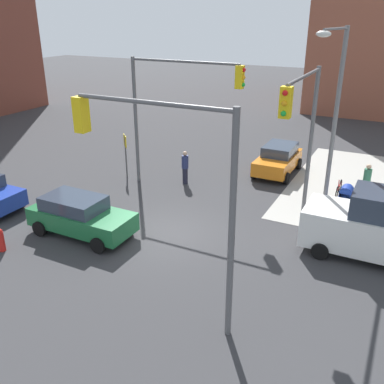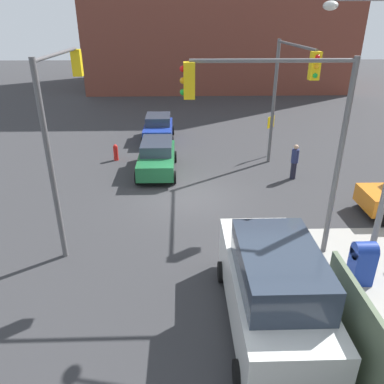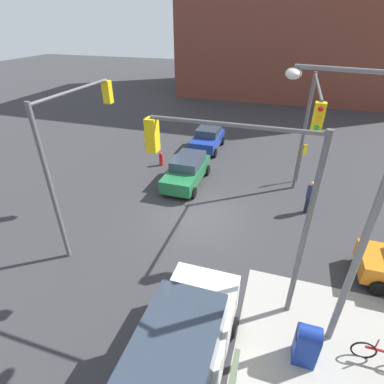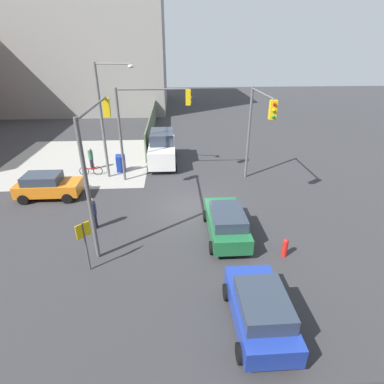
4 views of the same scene
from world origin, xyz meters
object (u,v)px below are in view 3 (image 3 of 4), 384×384
street_lamp_corner (356,212)px  coupe_blue (208,138)px  traffic_signal_nw_corner (309,123)px  coupe_green (187,170)px  bicycle_leaning_on_fence (383,355)px  traffic_signal_ne_corner (244,186)px  fire_hydrant (161,159)px  traffic_signal_se_corner (75,138)px  pedestrian_waiting (309,197)px  van_white_delivery (181,357)px  mailbox_blue (307,343)px

street_lamp_corner → coupe_blue: bearing=-152.1°
traffic_signal_nw_corner → coupe_green: traffic_signal_nw_corner is taller
bicycle_leaning_on_fence → coupe_green: bearing=-134.5°
street_lamp_corner → bicycle_leaning_on_fence: bearing=75.0°
traffic_signal_nw_corner → traffic_signal_ne_corner: same height
traffic_signal_ne_corner → fire_hydrant: traffic_signal_ne_corner is taller
traffic_signal_nw_corner → traffic_signal_se_corner: (4.82, -9.00, -0.06)m
street_lamp_corner → bicycle_leaning_on_fence: 4.72m
fire_hydrant → coupe_green: coupe_green is taller
traffic_signal_nw_corner → coupe_blue: (-6.63, -6.45, -3.82)m
fire_hydrant → coupe_green: (1.81, 2.46, 0.36)m
traffic_signal_ne_corner → pedestrian_waiting: bearing=158.1°
fire_hydrant → van_white_delivery: (12.94, 6.00, 0.79)m
traffic_signal_nw_corner → street_lamp_corner: 7.38m
van_white_delivery → coupe_green: bearing=-162.4°
fire_hydrant → traffic_signal_nw_corner: bearing=72.1°
traffic_signal_nw_corner → traffic_signal_ne_corner: 6.96m
coupe_green → coupe_blue: 5.65m
pedestrian_waiting → coupe_blue: bearing=-55.9°
street_lamp_corner → pedestrian_waiting: bearing=-178.1°
traffic_signal_se_corner → fire_hydrant: (-7.62, 0.30, -4.11)m
street_lamp_corner → coupe_blue: 16.26m
mailbox_blue → bicycle_leaning_on_fence: mailbox_blue is taller
street_lamp_corner → mailbox_blue: bearing=-22.2°
traffic_signal_ne_corner → pedestrian_waiting: traffic_signal_ne_corner is taller
traffic_signal_nw_corner → pedestrian_waiting: (0.20, 0.70, -3.72)m
coupe_blue → van_white_delivery: van_white_delivery is taller
traffic_signal_se_corner → street_lamp_corner: (2.51, 9.94, 0.10)m
van_white_delivery → bicycle_leaning_on_fence: size_ratio=3.09×
traffic_signal_nw_corner → van_white_delivery: bearing=-14.9°
traffic_signal_se_corner → mailbox_blue: bearing=69.4°
coupe_green → van_white_delivery: van_white_delivery is taller
van_white_delivery → bicycle_leaning_on_fence: (-2.34, 5.40, -0.93)m
coupe_blue → pedestrian_waiting: size_ratio=2.11×
coupe_green → coupe_blue: size_ratio=1.15×
traffic_signal_ne_corner → bicycle_leaning_on_fence: size_ratio=3.71×
traffic_signal_se_corner → coupe_blue: 12.32m
traffic_signal_se_corner → fire_hydrant: size_ratio=6.91×
traffic_signal_ne_corner → coupe_blue: bearing=-161.2°
street_lamp_corner → mailbox_blue: (1.07, -0.44, -3.94)m
traffic_signal_ne_corner → coupe_green: (-7.69, -4.32, -3.76)m
traffic_signal_ne_corner → van_white_delivery: (3.44, -0.79, -3.33)m
traffic_signal_se_corner → bicycle_leaning_on_fence: traffic_signal_se_corner is taller
coupe_blue → bicycle_leaning_on_fence: coupe_blue is taller
coupe_green → coupe_blue: same height
coupe_green → pedestrian_waiting: (1.19, 6.94, 0.10)m
traffic_signal_ne_corner → street_lamp_corner: bearing=77.6°
coupe_green → pedestrian_waiting: size_ratio=2.43×
coupe_green → bicycle_leaning_on_fence: coupe_green is taller
traffic_signal_ne_corner → fire_hydrant: 12.38m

